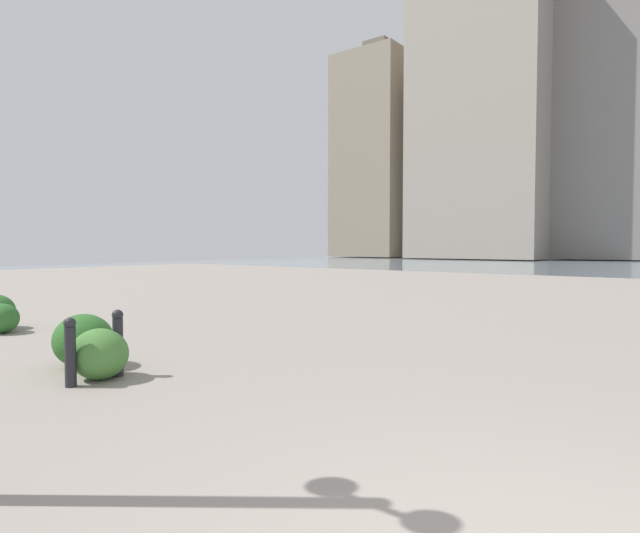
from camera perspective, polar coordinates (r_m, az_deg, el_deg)
building_slab at (r=72.56m, az=29.36°, el=14.22°), size 11.29×12.52×33.71m
building_annex at (r=70.18m, az=17.85°, el=16.08°), size 15.92×12.81×36.70m
building_highrise at (r=77.34m, az=6.77°, el=11.96°), size 10.20×12.19×31.07m
bollard_near at (r=6.36m, az=-26.07°, el=-8.42°), size 0.13×0.13×0.77m
bollard_mid at (r=6.62m, az=-21.60°, el=-7.78°), size 0.13×0.13×0.80m
shrub_round at (r=6.59m, az=-23.36°, el=-8.93°), size 0.70×0.63×0.59m
shrub_wide at (r=10.78m, az=-31.96°, el=-4.93°), size 0.62×0.56×0.53m
shrub_tall at (r=7.31m, az=-24.87°, el=-7.50°), size 0.80×0.72×0.68m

